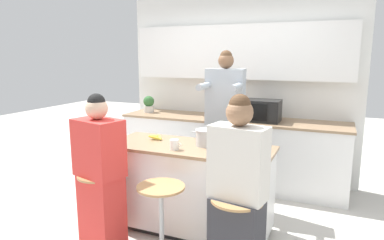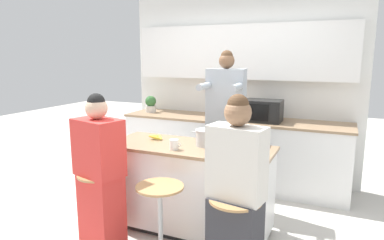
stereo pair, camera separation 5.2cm
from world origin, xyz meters
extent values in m
plane|color=beige|center=(0.00, 0.00, 0.00)|extent=(16.00, 16.00, 0.00)
cube|color=silver|center=(0.00, 1.81, 1.35)|extent=(3.35, 0.06, 2.70)
cube|color=white|center=(0.00, 1.70, 1.83)|extent=(3.08, 0.16, 0.75)
cube|color=white|center=(0.00, 1.44, 0.45)|extent=(3.08, 0.65, 0.90)
cube|color=#937556|center=(0.00, 1.44, 0.91)|extent=(3.11, 0.68, 0.03)
cube|color=black|center=(0.00, 0.00, 0.03)|extent=(1.55, 0.56, 0.06)
cube|color=white|center=(0.00, 0.00, 0.46)|extent=(1.63, 0.64, 0.80)
cube|color=#937556|center=(0.00, 0.00, 0.87)|extent=(1.67, 0.68, 0.03)
cylinder|color=#B7BABC|center=(-0.67, -0.57, 0.34)|extent=(0.04, 0.04, 0.65)
cylinder|color=tan|center=(-0.67, -0.57, 0.68)|extent=(0.41, 0.41, 0.02)
cylinder|color=#B7BABC|center=(0.00, -0.61, 0.34)|extent=(0.04, 0.04, 0.65)
cylinder|color=tan|center=(0.00, -0.61, 0.68)|extent=(0.41, 0.41, 0.02)
cylinder|color=#B7BABC|center=(0.67, -0.61, 0.34)|extent=(0.04, 0.04, 0.65)
cylinder|color=tan|center=(0.67, -0.61, 0.68)|extent=(0.41, 0.41, 0.02)
cube|color=#383842|center=(0.15, 0.68, 0.50)|extent=(0.38, 0.25, 1.00)
cube|color=#9EA8B2|center=(0.15, 0.68, 1.31)|extent=(0.44, 0.25, 0.64)
cylinder|color=#9EA8B2|center=(0.00, 0.38, 1.45)|extent=(0.10, 0.35, 0.07)
cylinder|color=#9EA8B2|center=(0.35, 0.41, 1.45)|extent=(0.10, 0.35, 0.07)
sphere|color=brown|center=(0.15, 0.68, 1.72)|extent=(0.19, 0.19, 0.18)
sphere|color=#513823|center=(0.15, 0.68, 1.77)|extent=(0.15, 0.15, 0.14)
cube|color=red|center=(-0.64, -0.60, 0.34)|extent=(0.46, 0.36, 0.69)
cube|color=red|center=(-0.64, -0.60, 0.95)|extent=(0.50, 0.39, 0.53)
sphere|color=#DBB293|center=(-0.64, -0.60, 1.31)|extent=(0.24, 0.24, 0.20)
sphere|color=black|center=(-0.64, -0.60, 1.37)|extent=(0.19, 0.19, 0.16)
cube|color=#333338|center=(0.67, -0.60, 0.34)|extent=(0.43, 0.32, 0.69)
cube|color=silver|center=(0.67, -0.60, 0.97)|extent=(0.46, 0.29, 0.57)
sphere|color=#936B4C|center=(0.67, -0.60, 1.36)|extent=(0.24, 0.24, 0.21)
sphere|color=#513823|center=(0.67, -0.60, 1.42)|extent=(0.19, 0.19, 0.16)
cylinder|color=#B7BABC|center=(0.15, 0.07, 0.97)|extent=(0.21, 0.21, 0.16)
cylinder|color=#B7BABC|center=(0.15, 0.07, 1.05)|extent=(0.22, 0.22, 0.01)
cylinder|color=#B7BABC|center=(0.02, 0.07, 1.02)|extent=(0.05, 0.01, 0.01)
cylinder|color=#B7BABC|center=(0.28, 0.07, 1.02)|extent=(0.05, 0.01, 0.01)
cylinder|color=silver|center=(0.53, -0.09, 0.93)|extent=(0.23, 0.23, 0.08)
cylinder|color=white|center=(-0.07, -0.19, 0.94)|extent=(0.09, 0.09, 0.10)
torus|color=white|center=(-0.02, -0.19, 0.94)|extent=(0.04, 0.01, 0.04)
ellipsoid|color=yellow|center=(-0.43, 0.07, 0.92)|extent=(0.14, 0.05, 0.06)
ellipsoid|color=yellow|center=(-0.47, 0.11, 0.92)|extent=(0.11, 0.13, 0.06)
ellipsoid|color=yellow|center=(-0.40, 0.11, 0.92)|extent=(0.12, 0.12, 0.06)
cube|color=gold|center=(0.55, 0.20, 0.98)|extent=(0.07, 0.07, 0.18)
cylinder|color=white|center=(0.55, 0.20, 1.08)|extent=(0.03, 0.03, 0.02)
cube|color=black|center=(0.42, 1.39, 1.07)|extent=(0.48, 0.33, 0.28)
cube|color=black|center=(0.38, 1.23, 1.07)|extent=(0.30, 0.01, 0.21)
cube|color=black|center=(0.60, 1.23, 1.07)|extent=(0.09, 0.01, 0.22)
cylinder|color=beige|center=(-1.30, 1.44, 0.98)|extent=(0.16, 0.16, 0.10)
sphere|color=#336633|center=(-1.30, 1.44, 1.10)|extent=(0.16, 0.16, 0.16)
camera|label=1|loc=(1.32, -3.03, 1.77)|focal=32.00mm
camera|label=2|loc=(1.37, -3.01, 1.77)|focal=32.00mm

